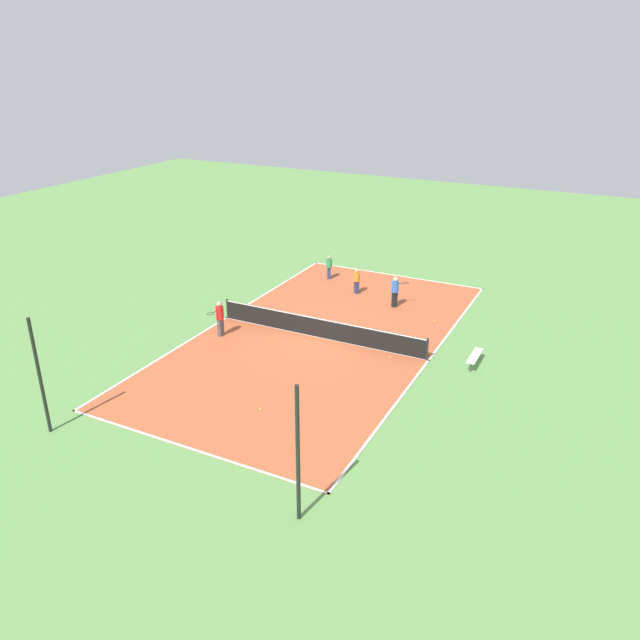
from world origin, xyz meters
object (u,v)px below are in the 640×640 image
(player_coach_red, at_px, (220,316))
(tennis_ball_midcourt, at_px, (261,409))
(player_center_orange, at_px, (357,280))
(fence_post_back_left, at_px, (298,455))
(player_near_blue, at_px, (395,290))
(tennis_ball_left_sideline, at_px, (390,357))
(bench, at_px, (475,357))
(tennis_net, at_px, (320,327))
(tennis_ball_right_alley, at_px, (364,296))
(tennis_ball_near_net, at_px, (434,321))
(fence_post_back_right, at_px, (40,377))
(player_far_green, at_px, (329,266))

(player_coach_red, bearing_deg, tennis_ball_midcourt, 56.00)
(player_center_orange, xyz_separation_m, fence_post_back_left, (-5.78, 17.34, 1.36))
(player_near_blue, xyz_separation_m, tennis_ball_left_sideline, (-1.93, 5.69, -0.91))
(player_near_blue, bearing_deg, fence_post_back_left, -124.03)
(bench, relative_size, player_center_orange, 1.18)
(tennis_net, height_order, fence_post_back_left, fence_post_back_left)
(tennis_net, relative_size, player_near_blue, 6.34)
(tennis_net, bearing_deg, tennis_ball_right_alley, -87.76)
(player_coach_red, distance_m, tennis_ball_right_alley, 8.70)
(bench, height_order, fence_post_back_left, fence_post_back_left)
(player_coach_red, relative_size, tennis_ball_near_net, 25.31)
(player_coach_red, distance_m, fence_post_back_right, 9.42)
(tennis_ball_right_alley, distance_m, fence_post_back_left, 17.88)
(bench, bearing_deg, player_near_blue, -131.18)
(tennis_net, xyz_separation_m, bench, (-7.10, -0.50, -0.15))
(tennis_ball_near_net, height_order, fence_post_back_left, fence_post_back_left)
(tennis_ball_left_sideline, bearing_deg, player_far_green, -49.62)
(tennis_ball_midcourt, relative_size, fence_post_back_right, 0.02)
(fence_post_back_left, relative_size, fence_post_back_right, 1.00)
(tennis_ball_midcourt, bearing_deg, tennis_ball_left_sideline, -114.10)
(tennis_net, height_order, tennis_ball_left_sideline, tennis_net)
(fence_post_back_right, bearing_deg, tennis_ball_right_alley, -105.60)
(tennis_ball_right_alley, height_order, fence_post_back_left, fence_post_back_left)
(tennis_net, relative_size, tennis_ball_near_net, 152.99)
(tennis_net, height_order, bench, tennis_net)
(player_coach_red, xyz_separation_m, player_far_green, (-1.01, -9.52, -0.21))
(player_center_orange, distance_m, tennis_ball_midcourt, 12.98)
(tennis_net, relative_size, tennis_ball_left_sideline, 152.99)
(player_far_green, height_order, fence_post_back_left, fence_post_back_left)
(player_center_orange, bearing_deg, fence_post_back_right, 118.06)
(tennis_ball_midcourt, height_order, fence_post_back_right, fence_post_back_right)
(player_coach_red, relative_size, fence_post_back_left, 0.40)
(tennis_net, height_order, player_near_blue, player_near_blue)
(tennis_ball_near_net, height_order, tennis_ball_midcourt, same)
(bench, height_order, tennis_ball_near_net, bench)
(fence_post_back_right, bearing_deg, fence_post_back_left, 180.00)
(player_center_orange, relative_size, tennis_ball_near_net, 20.65)
(player_far_green, bearing_deg, player_coach_red, 146.36)
(player_coach_red, distance_m, tennis_ball_midcourt, 7.12)
(player_center_orange, distance_m, tennis_ball_left_sideline, 8.06)
(fence_post_back_left, bearing_deg, fence_post_back_right, 0.00)
(tennis_ball_right_alley, bearing_deg, player_coach_red, 62.37)
(bench, bearing_deg, fence_post_back_right, -45.80)
(bench, distance_m, tennis_ball_left_sideline, 3.57)
(player_center_orange, height_order, tennis_ball_near_net, player_center_orange)
(bench, xyz_separation_m, player_near_blue, (5.33, -4.67, 0.57))
(player_center_orange, xyz_separation_m, fence_post_back_right, (4.15, 17.34, 1.36))
(tennis_net, bearing_deg, player_far_green, -67.02)
(tennis_net, xyz_separation_m, player_coach_red, (4.23, 1.92, 0.48))
(fence_post_back_left, bearing_deg, player_coach_red, -45.36)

